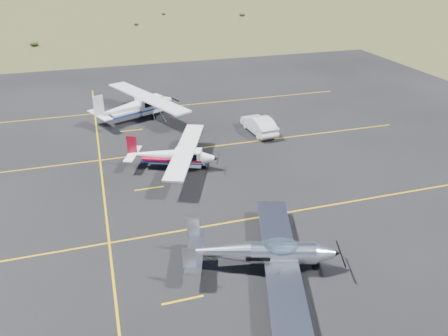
{
  "coord_description": "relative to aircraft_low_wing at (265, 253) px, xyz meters",
  "views": [
    {
      "loc": [
        -5.59,
        -18.72,
        14.69
      ],
      "look_at": [
        1.87,
        5.97,
        1.6
      ],
      "focal_mm": 35.0,
      "sensor_mm": 36.0,
      "label": 1
    }
  ],
  "objects": [
    {
      "name": "aircraft_low_wing",
      "position": [
        0.0,
        0.0,
        0.0
      ],
      "size": [
        7.64,
        10.36,
        2.26
      ],
      "rotation": [
        0.0,
        0.0,
        -0.3
      ],
      "color": "silver",
      "rests_on": "apron"
    },
    {
      "name": "ground",
      "position": [
        -1.42,
        2.58,
        -1.08
      ],
      "size": [
        1600.0,
        1600.0,
        0.0
      ],
      "primitive_type": "plane",
      "color": "#383D1C",
      "rests_on": "ground"
    },
    {
      "name": "aircraft_plain",
      "position": [
        -3.57,
        23.82,
        0.28
      ],
      "size": [
        8.8,
        11.72,
        3.07
      ],
      "rotation": [
        0.0,
        0.0,
        0.41
      ],
      "color": "white",
      "rests_on": "apron"
    },
    {
      "name": "aircraft_cessna",
      "position": [
        -2.26,
        12.61,
        0.02
      ],
      "size": [
        6.96,
        9.5,
        2.47
      ],
      "rotation": [
        0.0,
        0.0,
        -0.38
      ],
      "color": "white",
      "rests_on": "apron"
    },
    {
      "name": "sedan",
      "position": [
        6.32,
        17.33,
        -0.31
      ],
      "size": [
        2.01,
        4.75,
        1.52
      ],
      "primitive_type": "imported",
      "rotation": [
        0.0,
        0.0,
        3.23
      ],
      "color": "white",
      "rests_on": "apron"
    },
    {
      "name": "apron",
      "position": [
        -1.42,
        9.58,
        -1.08
      ],
      "size": [
        72.0,
        72.0,
        0.02
      ],
      "primitive_type": "cube",
      "color": "black",
      "rests_on": "ground"
    }
  ]
}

